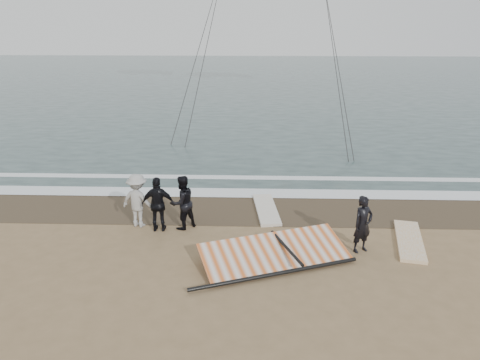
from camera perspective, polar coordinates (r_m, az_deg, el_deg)
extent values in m
plane|color=#8C704C|center=(12.08, 3.18, -12.15)|extent=(120.00, 120.00, 0.00)
cube|color=#233838|center=(43.69, 2.31, 11.64)|extent=(120.00, 54.00, 0.02)
cube|color=#4C3D2B|center=(16.07, 2.87, -3.53)|extent=(120.00, 2.80, 0.01)
cube|color=white|center=(17.35, 2.80, -1.61)|extent=(120.00, 0.90, 0.01)
cube|color=white|center=(18.94, 2.73, 0.29)|extent=(120.00, 0.45, 0.01)
imported|color=black|center=(13.46, 14.74, -5.25)|extent=(0.72, 0.64, 1.66)
cube|color=white|center=(14.71, 19.95, -6.95)|extent=(1.22, 2.65, 0.10)
cube|color=silver|center=(15.91, 3.23, -3.60)|extent=(0.95, 2.58, 0.11)
imported|color=black|center=(14.48, -7.06, -2.72)|extent=(1.06, 1.04, 1.72)
imported|color=black|center=(14.42, -9.93, -2.95)|extent=(1.03, 0.46, 1.73)
imported|color=#A6A5A1|center=(14.85, -12.35, -2.46)|extent=(1.25, 0.95, 1.72)
cube|color=black|center=(13.38, 3.31, -8.45)|extent=(2.78, 1.57, 0.10)
cube|color=#D45F23|center=(12.74, 4.30, -8.77)|extent=(4.27, 2.84, 0.42)
cylinder|color=black|center=(12.17, 4.42, -11.33)|extent=(4.35, 1.72, 0.10)
cylinder|color=black|center=(12.69, 5.68, -8.18)|extent=(0.78, 1.89, 0.08)
cylinder|color=#262626|center=(27.89, 11.58, 15.16)|extent=(0.04, 0.04, 16.90)
cylinder|color=#262626|center=(27.83, 11.32, 15.17)|extent=(0.04, 0.04, 16.96)
cylinder|color=#262626|center=(28.55, -4.58, 17.17)|extent=(0.04, 0.04, 15.38)
cylinder|color=#262626|center=(28.26, -3.82, 17.15)|extent=(0.04, 0.04, 15.68)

